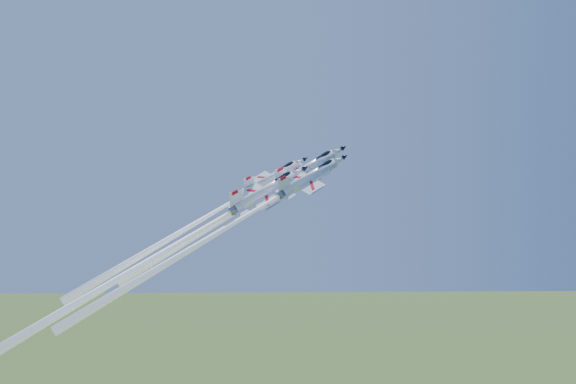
{
  "coord_description": "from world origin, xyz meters",
  "views": [
    {
      "loc": [
        -2.32,
        -119.87,
        95.26
      ],
      "look_at": [
        0.0,
        0.0,
        87.13
      ],
      "focal_mm": 40.0,
      "sensor_mm": 36.0,
      "label": 1
    }
  ],
  "objects_px": {
    "jet_lead": "(245,206)",
    "jet_slot": "(156,257)",
    "jet_right": "(219,232)",
    "jet_left": "(199,221)"
  },
  "relations": [
    {
      "from": "jet_right",
      "to": "jet_slot",
      "type": "distance_m",
      "value": 11.9
    },
    {
      "from": "jet_lead",
      "to": "jet_slot",
      "type": "relative_size",
      "value": 0.76
    },
    {
      "from": "jet_lead",
      "to": "jet_right",
      "type": "xyz_separation_m",
      "value": [
        -4.05,
        -8.55,
        -3.69
      ]
    },
    {
      "from": "jet_lead",
      "to": "jet_left",
      "type": "height_order",
      "value": "jet_lead"
    },
    {
      "from": "jet_lead",
      "to": "jet_slot",
      "type": "xyz_separation_m",
      "value": [
        -15.14,
        -8.4,
        -8.02
      ]
    },
    {
      "from": "jet_lead",
      "to": "jet_slot",
      "type": "bearing_deg",
      "value": -89.65
    },
    {
      "from": "jet_slot",
      "to": "jet_lead",
      "type": "bearing_deg",
      "value": 90.35
    },
    {
      "from": "jet_left",
      "to": "jet_slot",
      "type": "height_order",
      "value": "jet_left"
    },
    {
      "from": "jet_left",
      "to": "jet_slot",
      "type": "xyz_separation_m",
      "value": [
        -6.58,
        -8.55,
        -5.24
      ]
    },
    {
      "from": "jet_right",
      "to": "jet_slot",
      "type": "xyz_separation_m",
      "value": [
        -11.09,
        0.15,
        -4.33
      ]
    }
  ]
}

